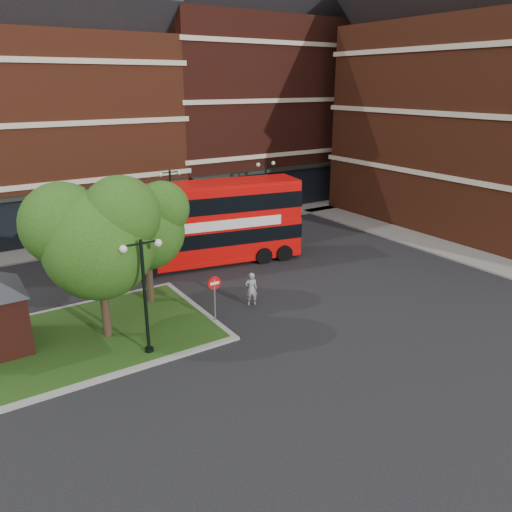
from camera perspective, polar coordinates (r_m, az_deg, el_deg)
ground at (r=23.65m, az=0.68°, el=-7.69°), size 120.00×120.00×0.00m
pavement_far at (r=37.53m, az=-13.45°, el=2.21°), size 44.00×3.00×0.12m
pavement_side at (r=35.94m, az=21.23°, el=0.65°), size 3.00×28.00×0.12m
terrace_far_right at (r=48.93m, az=-1.32°, el=16.05°), size 18.00×12.00×16.00m
terrace_side at (r=41.84m, az=26.52°, el=12.89°), size 12.00×24.00×15.00m
traffic_island at (r=23.42m, az=-20.41°, el=-9.11°), size 12.60×7.60×0.15m
tree_island_west at (r=21.57m, az=-17.98°, el=2.36°), size 5.40×4.71×7.21m
tree_island_east at (r=24.87m, az=-12.76°, el=3.68°), size 4.46×3.90×6.29m
lamp_island at (r=20.37m, az=-12.62°, el=-4.01°), size 1.72×0.36×5.00m
lamp_far_left at (r=35.73m, az=-9.65°, el=6.21°), size 1.72×0.36×5.00m
lamp_far_right at (r=39.50m, az=1.10°, el=7.72°), size 1.72×0.36×5.00m
bus at (r=30.55m, az=-5.68°, el=4.34°), size 11.90×4.92×4.43m
woman at (r=25.14m, az=-0.55°, el=-3.79°), size 0.74×0.62×1.75m
car_silver at (r=34.93m, az=-17.63°, el=1.68°), size 4.38×2.22×1.43m
car_white at (r=40.49m, az=-1.67°, el=5.03°), size 4.89×2.09×1.57m
no_entry_sign at (r=23.10m, az=-4.78°, el=-3.90°), size 0.64×0.08×2.33m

